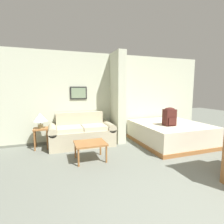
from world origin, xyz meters
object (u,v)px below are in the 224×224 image
(table_lamp, at_px, (40,118))
(bed, at_px, (169,133))
(couch, at_px, (82,133))
(backpack, at_px, (170,116))
(coffee_table, at_px, (90,145))

(table_lamp, bearing_deg, bed, -10.90)
(bed, bearing_deg, couch, 165.89)
(bed, xyz_separation_m, backpack, (-0.23, -0.28, 0.54))
(couch, distance_m, coffee_table, 1.11)
(table_lamp, relative_size, backpack, 0.80)
(coffee_table, xyz_separation_m, bed, (2.43, 0.50, -0.06))
(coffee_table, xyz_separation_m, backpack, (2.20, 0.22, 0.48))
(table_lamp, distance_m, backpack, 3.39)
(table_lamp, bearing_deg, backpack, -16.25)
(couch, distance_m, table_lamp, 1.16)
(backpack, bearing_deg, couch, 158.03)
(table_lamp, xyz_separation_m, bed, (3.48, -0.67, -0.52))
(couch, relative_size, table_lamp, 4.44)
(couch, height_order, bed, couch)
(table_lamp, height_order, bed, table_lamp)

